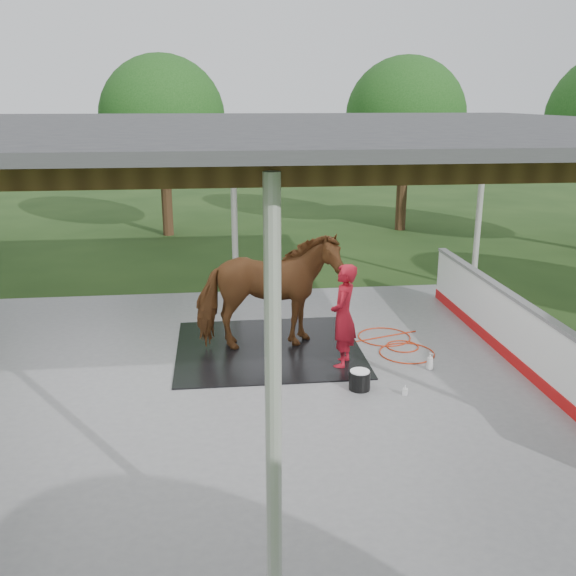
{
  "coord_description": "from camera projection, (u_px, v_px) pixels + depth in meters",
  "views": [
    {
      "loc": [
        -0.43,
        -9.52,
        4.43
      ],
      "look_at": [
        0.79,
        1.06,
        1.26
      ],
      "focal_mm": 40.0,
      "sensor_mm": 36.0,
      "label": 1
    }
  ],
  "objects": [
    {
      "name": "tree_belt",
      "position": [
        259.0,
        140.0,
        10.19
      ],
      "size": [
        28.0,
        28.0,
        5.8
      ],
      "color": "#382314",
      "rests_on": "ground"
    },
    {
      "name": "horse",
      "position": [
        268.0,
        292.0,
        11.34
      ],
      "size": [
        2.59,
        1.35,
        2.11
      ],
      "primitive_type": "imported",
      "rotation": [
        0.0,
        0.0,
        1.66
      ],
      "color": "brown",
      "rests_on": "rubber_mat"
    },
    {
      "name": "ground",
      "position": [
        247.0,
        383.0,
        10.37
      ],
      "size": [
        100.0,
        100.0,
        0.0
      ],
      "primitive_type": "plane",
      "color": "#1E3814"
    },
    {
      "name": "handler",
      "position": [
        343.0,
        316.0,
        10.69
      ],
      "size": [
        0.63,
        0.76,
        1.78
      ],
      "primitive_type": "imported",
      "rotation": [
        0.0,
        0.0,
        -1.94
      ],
      "color": "#A81121",
      "rests_on": "concrete_slab"
    },
    {
      "name": "rubber_mat",
      "position": [
        268.0,
        348.0,
        11.64
      ],
      "size": [
        3.3,
        3.09,
        0.02
      ],
      "primitive_type": "cube",
      "color": "black",
      "rests_on": "concrete_slab"
    },
    {
      "name": "pavilion_structure",
      "position": [
        242.0,
        131.0,
        9.25
      ],
      "size": [
        12.6,
        10.6,
        4.05
      ],
      "color": "beige",
      "rests_on": "ground"
    },
    {
      "name": "soap_bottle_a",
      "position": [
        430.0,
        361.0,
        10.72
      ],
      "size": [
        0.16,
        0.16,
        0.3
      ],
      "primitive_type": "imported",
      "rotation": [
        0.0,
        0.0,
        0.73
      ],
      "color": "silver",
      "rests_on": "concrete_slab"
    },
    {
      "name": "soap_bottle_b",
      "position": [
        405.0,
        390.0,
        9.81
      ],
      "size": [
        0.1,
        0.1,
        0.16
      ],
      "primitive_type": "imported",
      "rotation": [
        0.0,
        0.0,
        -0.44
      ],
      "color": "#338CD8",
      "rests_on": "concrete_slab"
    },
    {
      "name": "hose_coil",
      "position": [
        396.0,
        345.0,
        11.82
      ],
      "size": [
        1.33,
        1.83,
        0.02
      ],
      "color": "#A8290C",
      "rests_on": "concrete_slab"
    },
    {
      "name": "dasher_board",
      "position": [
        522.0,
        337.0,
        10.71
      ],
      "size": [
        0.16,
        8.0,
        1.15
      ],
      "color": "#B80F10",
      "rests_on": "concrete_slab"
    },
    {
      "name": "concrete_slab",
      "position": [
        247.0,
        381.0,
        10.37
      ],
      "size": [
        12.0,
        10.0,
        0.05
      ],
      "primitive_type": "cube",
      "color": "slate",
      "rests_on": "ground"
    },
    {
      "name": "wash_bucket",
      "position": [
        360.0,
        380.0,
        9.99
      ],
      "size": [
        0.33,
        0.33,
        0.31
      ],
      "color": "black",
      "rests_on": "concrete_slab"
    }
  ]
}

